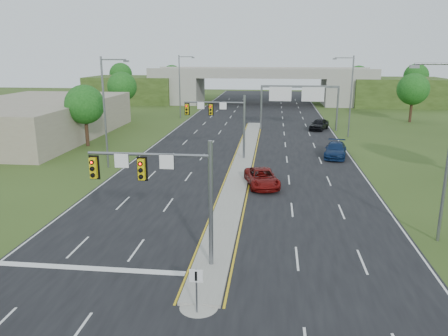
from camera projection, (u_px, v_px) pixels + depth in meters
name	position (u px, v px, depth m)	size (l,w,h in m)	color
ground	(211.00, 266.00, 23.82)	(240.00, 240.00, 0.00)	#2E4017
road	(249.00, 142.00, 57.44)	(24.00, 160.00, 0.02)	black
median	(242.00, 163.00, 45.89)	(2.00, 54.00, 0.16)	gray
median_nose	(199.00, 306.00, 19.96)	(2.00, 2.00, 0.16)	gray
lane_markings	(241.00, 151.00, 51.66)	(23.72, 160.00, 0.01)	gold
signal_mast_near	(168.00, 183.00, 22.80)	(6.62, 0.60, 7.00)	slate
signal_mast_far	(223.00, 116.00, 46.82)	(6.62, 0.60, 7.00)	slate
keep_right_sign	(196.00, 284.00, 19.09)	(0.60, 0.13, 2.20)	slate
sign_gantry	(298.00, 95.00, 64.90)	(11.58, 0.44, 6.67)	slate
overpass	(261.00, 88.00, 99.77)	(80.00, 14.00, 8.10)	gray
lightpole_l_mid	(106.00, 108.00, 42.95)	(2.85, 0.25, 11.00)	slate
lightpole_l_far	(181.00, 84.00, 76.58)	(2.85, 0.25, 11.00)	slate
lightpole_r_near	(447.00, 144.00, 25.60)	(2.85, 0.25, 11.00)	slate
lightpole_r_far	(350.00, 93.00, 59.22)	(2.85, 0.25, 11.00)	slate
tree_l_near	(85.00, 105.00, 53.54)	(4.80, 4.80, 7.60)	#382316
tree_l_mid	(122.00, 87.00, 77.91)	(5.20, 5.20, 8.12)	#382316
tree_r_mid	(413.00, 89.00, 72.38)	(5.20, 5.20, 8.12)	#382316
tree_back_a	(121.00, 74.00, 116.84)	(6.00, 6.00, 8.85)	#382316
tree_back_b	(172.00, 76.00, 115.38)	(5.60, 5.60, 8.32)	#382316
tree_back_c	(358.00, 77.00, 110.06)	(5.60, 5.60, 8.32)	#382316
tree_back_d	(416.00, 76.00, 108.43)	(6.00, 6.00, 8.85)	#382316
commercial_building	(32.00, 119.00, 60.13)	(18.00, 30.00, 5.00)	gray
car_far_a	(262.00, 178.00, 38.02)	(2.48, 5.38, 1.50)	#650B0A
car_far_b	(335.00, 150.00, 48.70)	(2.28, 5.60, 1.63)	#0B1F45
car_far_c	(319.00, 124.00, 66.13)	(2.00, 4.96, 1.69)	black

